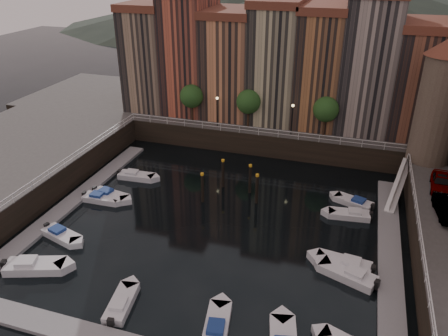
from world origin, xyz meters
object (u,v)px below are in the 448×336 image
(mooring_pilings, at_px, (233,183))
(car_a, at_px, (441,183))
(boat_left_2, at_px, (101,198))
(corner_tower, at_px, (440,99))
(car_b, at_px, (446,210))
(boat_left_0, at_px, (34,266))
(gangway, at_px, (399,183))
(boat_left_1, at_px, (61,235))

(mooring_pilings, bearing_deg, car_a, 6.67)
(boat_left_2, xyz_separation_m, car_a, (34.02, 7.87, 3.45))
(corner_tower, distance_m, car_b, 13.82)
(corner_tower, height_order, car_a, corner_tower)
(boat_left_2, xyz_separation_m, car_b, (33.90, 2.69, 3.40))
(corner_tower, xyz_separation_m, boat_left_0, (-32.67, -26.62, -9.79))
(gangway, xyz_separation_m, boat_left_0, (-29.77, -22.12, -1.51))
(corner_tower, height_order, boat_left_2, corner_tower)
(gangway, distance_m, boat_left_0, 37.12)
(boat_left_2, height_order, car_a, car_a)
(boat_left_2, bearing_deg, car_a, 11.23)
(car_a, bearing_deg, boat_left_2, -162.13)
(gangway, distance_m, mooring_pilings, 17.94)
(gangway, bearing_deg, mooring_pilings, -163.96)
(boat_left_0, bearing_deg, mooring_pilings, 34.71)
(boat_left_1, height_order, car_a, car_a)
(boat_left_2, bearing_deg, mooring_pilings, 20.48)
(gangway, xyz_separation_m, car_b, (3.36, -7.71, 1.82))
(mooring_pilings, height_order, boat_left_1, mooring_pilings)
(boat_left_2, bearing_deg, boat_left_1, -91.26)
(mooring_pilings, height_order, boat_left_0, mooring_pilings)
(corner_tower, xyz_separation_m, boat_left_1, (-33.37, -21.97, -9.85))
(gangway, bearing_deg, boat_left_1, -150.17)
(gangway, relative_size, boat_left_1, 1.83)
(gangway, distance_m, car_a, 4.70)
(car_b, bearing_deg, car_a, 82.19)
(gangway, xyz_separation_m, boat_left_2, (-30.53, -10.40, -1.58))
(corner_tower, bearing_deg, boat_left_2, -155.98)
(boat_left_1, xyz_separation_m, car_b, (33.83, 9.76, 3.40))
(mooring_pilings, bearing_deg, car_b, -7.60)
(car_b, bearing_deg, corner_tower, 85.74)
(boat_left_1, relative_size, boat_left_2, 1.03)
(mooring_pilings, distance_m, car_a, 20.98)
(mooring_pilings, distance_m, boat_left_1, 18.25)
(boat_left_2, relative_size, car_b, 0.98)
(boat_left_0, bearing_deg, boat_left_2, 74.56)
(boat_left_0, height_order, boat_left_2, boat_left_0)
(boat_left_0, distance_m, boat_left_2, 11.74)
(gangway, height_order, boat_left_1, gangway)
(corner_tower, bearing_deg, car_a, -85.22)
(boat_left_0, bearing_deg, gangway, 17.46)
(car_a, height_order, car_b, car_a)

